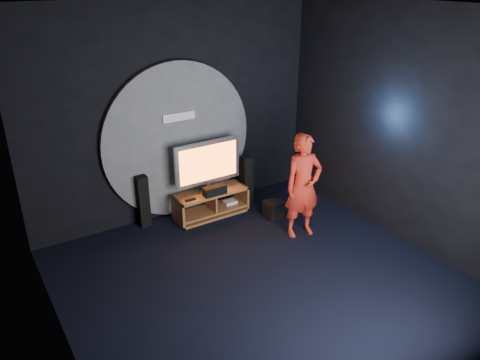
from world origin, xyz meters
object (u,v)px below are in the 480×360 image
Objects in this scene: tower_speaker_right at (247,180)px; subwoofer at (273,209)px; media_console at (211,205)px; tv at (208,164)px; tower_speaker_left at (143,201)px; player at (303,186)px.

subwoofer is (0.07, -0.72, -0.29)m from tower_speaker_right.
subwoofer is at bearing -37.40° from media_console.
media_console is 1.06m from subwoofer.
tower_speaker_right reaches higher than subwoofer.
tower_speaker_right is 0.78m from subwoofer.
tv reaches higher than tower_speaker_right.
media_console is at bearing -83.57° from tv.
player is at bearing -38.68° from tower_speaker_left.
tv is 0.92m from tower_speaker_right.
tower_speaker_left is (-1.10, 0.30, 0.25)m from media_console.
tv is at bearing -12.04° from tower_speaker_left.
tv is 3.92× the size of subwoofer.
player reaches higher than tower_speaker_right.
tower_speaker_left reaches higher than subwoofer.
tower_speaker_left and tower_speaker_right have the same top height.
media_console reaches higher than subwoofer.
tower_speaker_left is 2.18m from subwoofer.
tower_speaker_right is (0.78, 0.01, -0.49)m from tv.
tv is 1.34× the size of tower_speaker_right.
tower_speaker_left is at bearing 164.74° from media_console.
player is at bearing -84.84° from subwoofer.
tv reaches higher than subwoofer.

